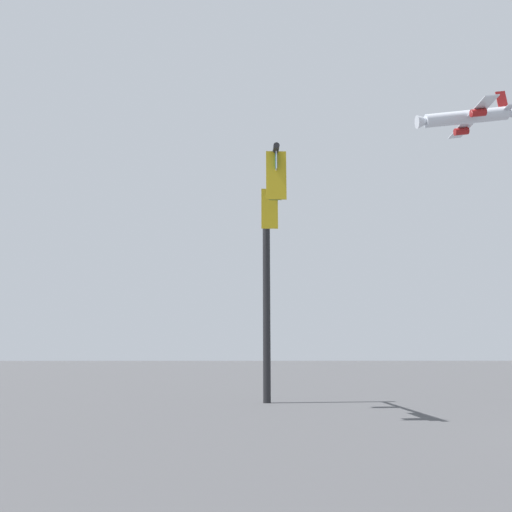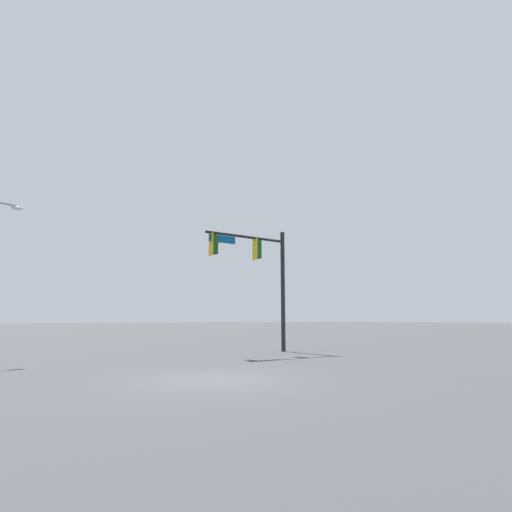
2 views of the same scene
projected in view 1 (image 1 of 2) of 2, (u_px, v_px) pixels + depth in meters
The scene contains 2 objects.
signal_pole_near at pixel (269, 246), 15.87m from camera, with size 5.47×0.53×7.34m.
airplane at pixel (466, 118), 111.58m from camera, with size 20.26×22.44×9.06m.
Camera 1 is at (8.34, -8.75, 1.49)m, focal length 35.00 mm.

